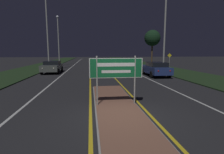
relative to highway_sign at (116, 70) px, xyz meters
name	(u,v)px	position (x,y,z in m)	size (l,w,h in m)	color
ground_plane	(121,116)	(0.00, -1.23, -1.67)	(160.00, 160.00, 0.00)	#232326
median_island	(116,105)	(0.00, 0.00, -1.63)	(1.96, 8.87, 0.10)	#999993
verge_left	(32,69)	(-9.50, 18.77, -1.63)	(5.00, 100.00, 0.08)	#1E3319
verge_right	(158,67)	(9.50, 18.77, -1.63)	(5.00, 100.00, 0.08)	#1E3319
centre_line_yellow_left	(90,66)	(-1.17, 23.77, -1.67)	(0.12, 70.00, 0.01)	gold
centre_line_yellow_right	(103,66)	(1.17, 23.77, -1.67)	(0.12, 70.00, 0.01)	gold
lane_line_white_left	(73,66)	(-4.20, 23.77, -1.67)	(0.12, 70.00, 0.01)	silver
lane_line_white_right	(120,66)	(4.20, 23.77, -1.67)	(0.12, 70.00, 0.01)	silver
edge_line_white_left	(55,66)	(-7.20, 23.77, -1.67)	(0.10, 70.00, 0.01)	silver
edge_line_white_right	(136,65)	(7.20, 23.77, -1.67)	(0.10, 70.00, 0.01)	silver
highway_sign	(116,70)	(0.00, 0.00, 0.00)	(2.38, 0.07, 2.20)	#9E9E99
streetlight_left_near	(47,24)	(-6.64, 16.64, 4.45)	(0.45, 0.45, 10.32)	#9E9E99
streetlight_left_far	(58,36)	(-6.60, 24.49, 3.57)	(0.45, 0.45, 8.68)	#9E9E99
streetlight_right_near	(165,14)	(6.62, 10.17, 4.66)	(0.51, 0.51, 10.10)	#9E9E99
car_receding_0	(156,69)	(5.53, 9.50, -0.90)	(1.97, 4.37, 1.45)	navy
car_receding_1	(113,63)	(2.32, 19.15, -0.93)	(1.86, 4.32, 1.41)	silver
car_approaching_0	(52,67)	(-5.61, 13.65, -0.92)	(2.01, 4.20, 1.40)	#4C514C
warning_sign	(169,60)	(9.74, 15.39, -0.26)	(0.60, 0.06, 2.21)	#9E9E99
roadside_palm_right	(152,38)	(8.61, 19.29, 2.93)	(2.50, 2.50, 5.80)	#4C3823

